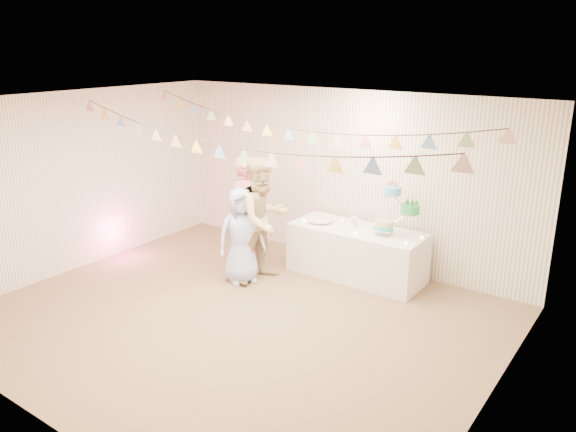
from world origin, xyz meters
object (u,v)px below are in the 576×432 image
Objects in this scene: table at (356,253)px; person_adult_a at (248,213)px; cake_stand at (396,209)px; person_adult_b at (263,220)px; person_child at (241,236)px.

person_adult_a is at bearing -158.34° from table.
cake_stand is 1.82m from person_adult_b.
table is at bearing -15.04° from person_child.
person_adult_a is at bearing 73.06° from person_adult_b.
person_child is (0.28, -0.49, -0.16)m from person_adult_a.
person_adult_a is at bearing -162.52° from cake_stand.
person_adult_b is at bearing -111.09° from person_adult_a.
person_adult_b reaches higher than cake_stand.
cake_stand is 2.14m from person_child.
cake_stand is 2.16m from person_adult_a.
person_adult_a reaches higher than person_child.
person_adult_b reaches higher than table.
table is 1.68m from person_adult_a.
person_adult_b is 1.30× the size of person_child.
person_adult_b is 0.37m from person_child.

